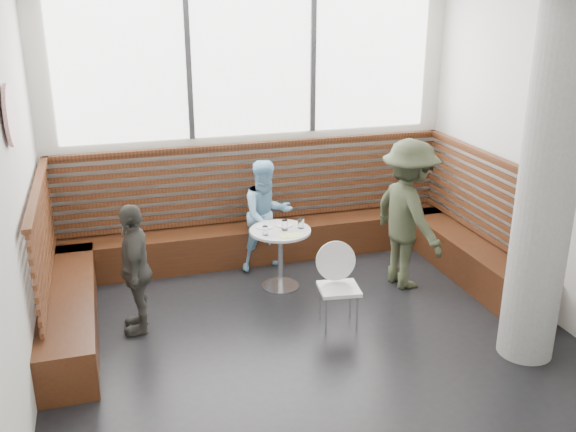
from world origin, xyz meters
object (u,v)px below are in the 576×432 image
object	(u,v)px
concrete_column	(547,190)
child_back	(267,216)
cafe_table	(280,246)
adult_man	(408,215)
child_left	(136,268)
cafe_chair	(337,279)

from	to	relation	value
concrete_column	child_back	world-z (taller)	concrete_column
concrete_column	child_back	xyz separation A→B (m)	(-1.83, 2.55, -0.92)
cafe_table	child_back	distance (m)	0.59
adult_man	child_left	bearing A→B (deg)	84.67
concrete_column	cafe_table	xyz separation A→B (m)	(-1.83, 1.98, -1.10)
adult_man	child_back	xyz separation A→B (m)	(-1.40, 0.89, -0.18)
cafe_table	cafe_chair	xyz separation A→B (m)	(0.31, -0.96, -0.01)
concrete_column	child_left	distance (m)	3.86
adult_man	child_back	bearing A→B (deg)	48.68
child_back	child_left	bearing A→B (deg)	-157.64
cafe_table	child_back	xyz separation A→B (m)	(-0.01, 0.57, 0.17)
cafe_table	child_left	size ratio (longest dim) A/B	0.53
cafe_table	child_left	distance (m)	1.70
cafe_table	concrete_column	bearing A→B (deg)	-47.35
concrete_column	cafe_table	world-z (taller)	concrete_column
concrete_column	child_left	bearing A→B (deg)	156.74
cafe_table	child_back	world-z (taller)	child_back
adult_man	child_left	world-z (taller)	adult_man
cafe_chair	child_back	size ratio (longest dim) A/B	0.63
cafe_chair	concrete_column	bearing A→B (deg)	-26.68
cafe_chair	child_left	size ratio (longest dim) A/B	0.64
child_back	child_left	size ratio (longest dim) A/B	1.02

